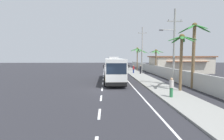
% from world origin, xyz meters
% --- Properties ---
extents(ground_plane, '(160.00, 160.00, 0.00)m').
position_xyz_m(ground_plane, '(0.00, 0.00, 0.00)').
color(ground_plane, '#28282D').
extents(sidewalk_kerb, '(3.20, 90.00, 0.14)m').
position_xyz_m(sidewalk_kerb, '(6.80, 10.00, 0.07)').
color(sidewalk_kerb, gray).
rests_on(sidewalk_kerb, ground).
extents(lane_markings, '(3.89, 71.00, 0.01)m').
position_xyz_m(lane_markings, '(2.36, 14.80, 0.00)').
color(lane_markings, white).
rests_on(lane_markings, ground).
extents(boundary_wall, '(0.24, 60.00, 1.86)m').
position_xyz_m(boundary_wall, '(10.60, 14.00, 0.93)').
color(boundary_wall, '#B2B2AD').
rests_on(boundary_wall, ground).
extents(coach_bus_foreground, '(2.97, 12.13, 3.65)m').
position_xyz_m(coach_bus_foreground, '(1.62, 6.09, 1.90)').
color(coach_bus_foreground, silver).
rests_on(coach_bus_foreground, ground).
extents(motorcycle_beside_bus, '(0.56, 1.96, 1.66)m').
position_xyz_m(motorcycle_beside_bus, '(4.21, 14.72, 0.67)').
color(motorcycle_beside_bus, black).
rests_on(motorcycle_beside_bus, ground).
extents(pedestrian_near_kerb, '(0.36, 0.36, 1.65)m').
position_xyz_m(pedestrian_near_kerb, '(6.41, 17.07, 1.00)').
color(pedestrian_near_kerb, navy).
rests_on(pedestrian_near_kerb, sidewalk_kerb).
extents(pedestrian_midwalk, '(0.36, 0.36, 1.74)m').
position_xyz_m(pedestrian_midwalk, '(7.60, 15.49, 1.05)').
color(pedestrian_midwalk, black).
rests_on(pedestrian_midwalk, sidewalk_kerb).
extents(pedestrian_far_walk, '(0.36, 0.36, 1.71)m').
position_xyz_m(pedestrian_far_walk, '(6.16, -4.20, 1.04)').
color(pedestrian_far_walk, '#2D7A47').
rests_on(pedestrian_far_walk, sidewalk_kerb).
extents(utility_pole_nearest, '(2.82, 0.24, 9.40)m').
position_xyz_m(utility_pole_nearest, '(8.71, 1.75, 4.96)').
color(utility_pole_nearest, '#9E9E99').
rests_on(utility_pole_nearest, ground).
extents(utility_pole_mid, '(2.16, 0.24, 10.44)m').
position_xyz_m(utility_pole_mid, '(8.89, 20.13, 5.42)').
color(utility_pole_mid, '#9E9E99').
rests_on(utility_pole_mid, ground).
extents(palm_nearest, '(2.78, 2.85, 5.18)m').
position_xyz_m(palm_nearest, '(10.76, 15.47, 3.87)').
color(palm_nearest, brown).
rests_on(palm_nearest, ground).
extents(palm_second, '(3.40, 3.60, 7.52)m').
position_xyz_m(palm_second, '(10.52, 0.42, 4.98)').
color(palm_second, brown).
rests_on(palm_second, ground).
extents(palm_third, '(3.04, 2.89, 6.00)m').
position_xyz_m(palm_third, '(8.26, -1.40, 4.35)').
color(palm_third, brown).
rests_on(palm_third, ground).
extents(palm_fourth, '(3.79, 3.79, 5.69)m').
position_xyz_m(palm_fourth, '(11.05, 30.20, 4.06)').
color(palm_fourth, brown).
rests_on(palm_fourth, ground).
extents(palm_farthest, '(3.63, 3.62, 6.06)m').
position_xyz_m(palm_farthest, '(8.63, 24.75, 4.71)').
color(palm_farthest, brown).
rests_on(palm_farthest, ground).
extents(roadside_building, '(13.11, 7.79, 3.78)m').
position_xyz_m(roadside_building, '(17.36, 19.04, 1.90)').
color(roadside_building, beige).
rests_on(roadside_building, ground).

